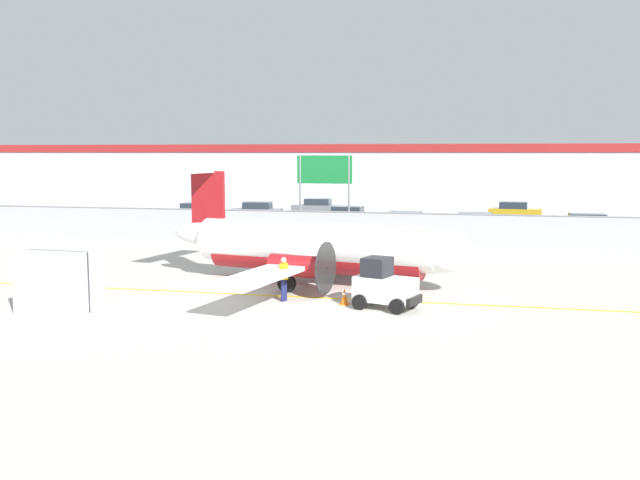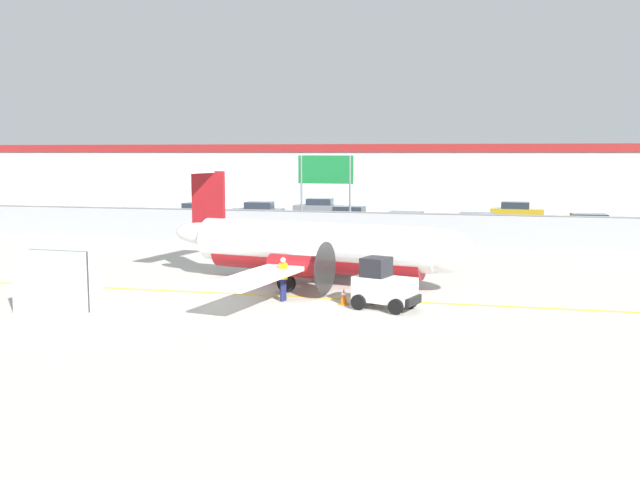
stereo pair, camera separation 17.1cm
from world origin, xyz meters
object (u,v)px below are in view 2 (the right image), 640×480
object	(u,v)px
cargo_container	(59,281)
parked_car_4	(404,223)
traffic_cone_near_right	(344,296)
highway_sign	(326,177)
parked_car_0	(197,213)
parked_car_2	(318,208)
parked_car_5	(475,225)
commuter_airplane	(320,248)
parked_car_6	(517,212)
traffic_cone_near_left	(361,277)
baggage_tug	(383,286)
ground_crew_worker	(283,277)
parked_car_7	(590,226)
parked_car_3	(351,217)
parked_car_1	(258,212)

from	to	relation	value
cargo_container	parked_car_4	xyz separation A→B (m)	(9.65, 25.81, -0.21)
traffic_cone_near_right	parked_car_4	size ratio (longest dim) A/B	0.15
highway_sign	parked_car_0	bearing A→B (deg)	145.96
parked_car_2	parked_car_5	distance (m)	18.13
commuter_airplane	parked_car_6	distance (m)	31.74
traffic_cone_near_left	traffic_cone_near_right	xyz separation A→B (m)	(0.07, -4.25, 0.00)
commuter_airplane	baggage_tug	bearing A→B (deg)	-41.49
ground_crew_worker	highway_sign	bearing A→B (deg)	107.39
ground_crew_worker	parked_car_7	bearing A→B (deg)	68.31
baggage_tug	parked_car_2	world-z (taller)	baggage_tug
parked_car_6	highway_sign	distance (m)	20.04
baggage_tug	parked_car_0	distance (m)	33.52
baggage_tug	parked_car_6	distance (m)	35.12
traffic_cone_near_right	highway_sign	world-z (taller)	highway_sign
parked_car_5	parked_car_6	distance (m)	12.03
traffic_cone_near_left	parked_car_5	world-z (taller)	parked_car_5
parked_car_2	parked_car_6	size ratio (longest dim) A/B	0.98
commuter_airplane	ground_crew_worker	world-z (taller)	commuter_airplane
parked_car_5	parked_car_6	size ratio (longest dim) A/B	1.00
parked_car_4	parked_car_5	bearing A→B (deg)	-174.80
commuter_airplane	parked_car_7	world-z (taller)	commuter_airplane
baggage_tug	parked_car_2	size ratio (longest dim) A/B	0.60
parked_car_6	parked_car_2	bearing A→B (deg)	-176.90
baggage_tug	highway_sign	xyz separation A→B (m)	(-6.44, 19.33, 3.28)
parked_car_7	highway_sign	xyz separation A→B (m)	(-16.83, -4.57, 3.24)
traffic_cone_near_right	parked_car_3	distance (m)	26.78
traffic_cone_near_left	traffic_cone_near_right	bearing A→B (deg)	-89.03
baggage_tug	commuter_airplane	bearing A→B (deg)	146.31
baggage_tug	parked_car_5	size ratio (longest dim) A/B	0.59
parked_car_1	highway_sign	size ratio (longest dim) A/B	0.78
parked_car_3	parked_car_1	bearing A→B (deg)	162.96
parked_car_4	parked_car_5	size ratio (longest dim) A/B	1.00
commuter_airplane	parked_car_3	distance (m)	22.64
ground_crew_worker	parked_car_2	distance (m)	35.16
parked_car_2	commuter_airplane	bearing A→B (deg)	101.60
ground_crew_worker	commuter_airplane	bearing A→B (deg)	90.89
cargo_container	traffic_cone_near_right	world-z (taller)	cargo_container
cargo_container	parked_car_1	distance (m)	32.97
highway_sign	ground_crew_worker	bearing A→B (deg)	-82.46
ground_crew_worker	cargo_container	xyz separation A→B (m)	(-7.42, -3.44, 0.15)
parked_car_3	traffic_cone_near_left	bearing A→B (deg)	-74.62
parked_car_0	parked_car_4	size ratio (longest dim) A/B	0.98
ground_crew_worker	traffic_cone_near_left	size ratio (longest dim) A/B	2.66
parked_car_7	highway_sign	distance (m)	17.74
baggage_tug	parked_car_3	world-z (taller)	baggage_tug
commuter_airplane	highway_sign	bearing A→B (deg)	112.16
cargo_container	parked_car_5	bearing A→B (deg)	64.31
parked_car_1	parked_car_7	size ratio (longest dim) A/B	1.01
parked_car_4	parked_car_6	distance (m)	14.09
commuter_airplane	traffic_cone_near_left	world-z (taller)	commuter_airplane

